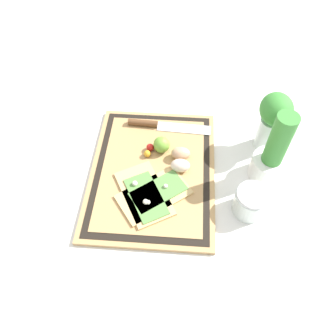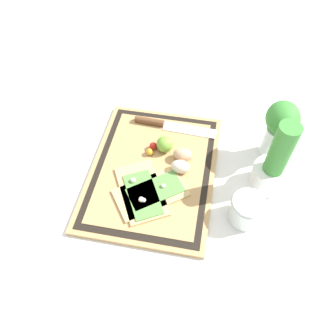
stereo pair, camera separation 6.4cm
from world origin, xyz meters
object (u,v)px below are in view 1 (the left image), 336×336
(pizza_slice_near, at_px, (144,194))
(herb_pot, at_px, (272,157))
(lime, at_px, (162,145))
(pizza_slice_far, at_px, (155,194))
(sauce_jar, at_px, (250,203))
(cherry_tomato_yellow, at_px, (147,154))
(knife, at_px, (156,125))
(egg_pink, at_px, (180,166))
(egg_brown, at_px, (181,153))
(cherry_tomato_red, at_px, (150,147))
(herb_glass, at_px, (273,118))

(pizza_slice_near, bearing_deg, herb_pot, 106.93)
(lime, bearing_deg, pizza_slice_far, -2.18)
(lime, relative_size, sauce_jar, 0.56)
(pizza_slice_far, distance_m, cherry_tomato_yellow, 0.15)
(pizza_slice_far, xyz_separation_m, cherry_tomato_yellow, (-0.14, -0.04, 0.01))
(pizza_slice_near, distance_m, pizza_slice_far, 0.03)
(pizza_slice_far, distance_m, lime, 0.17)
(knife, height_order, sauce_jar, sauce_jar)
(knife, distance_m, egg_pink, 0.20)
(herb_pot, relative_size, sauce_jar, 2.67)
(pizza_slice_far, distance_m, knife, 0.27)
(egg_pink, xyz_separation_m, sauce_jar, (0.11, 0.20, -0.00))
(pizza_slice_near, bearing_deg, lime, 168.06)
(pizza_slice_far, bearing_deg, egg_brown, 154.38)
(lime, height_order, cherry_tomato_red, lime)
(pizza_slice_far, bearing_deg, egg_pink, 144.21)
(egg_brown, height_order, cherry_tomato_yellow, egg_brown)
(cherry_tomato_red, xyz_separation_m, cherry_tomato_yellow, (0.02, -0.01, -0.00))
(pizza_slice_far, relative_size, cherry_tomato_red, 9.44)
(sauce_jar, bearing_deg, pizza_slice_near, -93.18)
(herb_glass, bearing_deg, pizza_slice_far, -56.13)
(egg_brown, height_order, lime, lime)
(pizza_slice_near, xyz_separation_m, pizza_slice_far, (-0.00, 0.03, 0.00))
(egg_pink, bearing_deg, lime, -139.77)
(pizza_slice_near, relative_size, pizza_slice_far, 1.01)
(knife, relative_size, lime, 5.33)
(egg_brown, xyz_separation_m, egg_pink, (0.05, 0.00, 0.00))
(cherry_tomato_yellow, bearing_deg, herb_glass, 102.91)
(cherry_tomato_yellow, xyz_separation_m, sauce_jar, (0.16, 0.31, 0.01))
(herb_pot, height_order, sauce_jar, herb_pot)
(sauce_jar, bearing_deg, egg_pink, -119.64)
(egg_brown, relative_size, egg_pink, 1.00)
(egg_pink, relative_size, lime, 1.13)
(pizza_slice_near, xyz_separation_m, herb_glass, (-0.23, 0.37, 0.10))
(pizza_slice_near, distance_m, egg_brown, 0.18)
(egg_brown, bearing_deg, cherry_tomato_yellow, -89.86)
(egg_pink, xyz_separation_m, lime, (-0.07, -0.06, 0.01))
(knife, height_order, lime, lime)
(herb_pot, bearing_deg, egg_brown, -97.35)
(sauce_jar, distance_m, herb_glass, 0.27)
(herb_glass, bearing_deg, knife, -96.63)
(pizza_slice_far, bearing_deg, lime, 177.82)
(pizza_slice_near, height_order, lime, lime)
(sauce_jar, bearing_deg, cherry_tomato_red, -121.70)
(sauce_jar, relative_size, herb_glass, 0.45)
(cherry_tomato_red, bearing_deg, herb_glass, 99.48)
(sauce_jar, bearing_deg, herb_glass, 164.21)
(pizza_slice_far, height_order, sauce_jar, sauce_jar)
(knife, bearing_deg, pizza_slice_far, 4.85)
(egg_brown, bearing_deg, egg_pink, 0.80)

